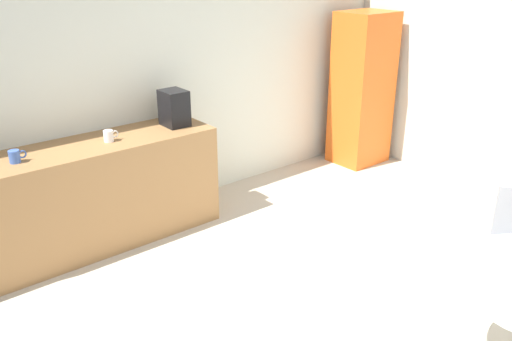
# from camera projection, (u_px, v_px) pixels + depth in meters

# --- Properties ---
(wall_back) EXTENTS (6.00, 0.10, 2.60)m
(wall_back) POSITION_uv_depth(u_px,v_px,m) (142.00, 76.00, 4.81)
(wall_back) COLOR silver
(wall_back) RESTS_ON ground_plane
(counter_block) EXTENTS (2.01, 0.60, 0.90)m
(counter_block) POSITION_uv_depth(u_px,v_px,m) (101.00, 193.00, 4.50)
(counter_block) COLOR #9E7042
(counter_block) RESTS_ON ground_plane
(locker_cabinet) EXTENTS (0.60, 0.50, 1.75)m
(locker_cabinet) POSITION_uv_depth(u_px,v_px,m) (362.00, 90.00, 6.13)
(locker_cabinet) COLOR orange
(locker_cabinet) RESTS_ON ground_plane
(mug_white) EXTENTS (0.13, 0.08, 0.09)m
(mug_white) POSITION_uv_depth(u_px,v_px,m) (174.00, 123.00, 4.67)
(mug_white) COLOR black
(mug_white) RESTS_ON counter_block
(mug_green) EXTENTS (0.13, 0.08, 0.09)m
(mug_green) POSITION_uv_depth(u_px,v_px,m) (109.00, 136.00, 4.34)
(mug_green) COLOR white
(mug_green) RESTS_ON counter_block
(mug_red) EXTENTS (0.13, 0.08, 0.09)m
(mug_red) POSITION_uv_depth(u_px,v_px,m) (15.00, 156.00, 3.90)
(mug_red) COLOR #3F66BF
(mug_red) RESTS_ON counter_block
(coffee_maker) EXTENTS (0.20, 0.24, 0.32)m
(coffee_maker) POSITION_uv_depth(u_px,v_px,m) (174.00, 108.00, 4.71)
(coffee_maker) COLOR black
(coffee_maker) RESTS_ON counter_block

